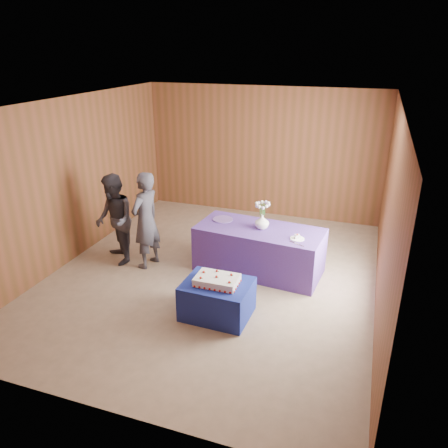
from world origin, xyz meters
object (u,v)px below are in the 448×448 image
at_px(cake_table, 217,299).
at_px(serving_table, 259,250).
at_px(sheet_cake, 217,280).
at_px(guest_left, 146,220).
at_px(guest_right, 115,220).
at_px(vase, 262,222).

bearing_deg(cake_table, serving_table, 83.60).
distance_m(sheet_cake, guest_left, 1.91).
bearing_deg(guest_right, vase, 56.78).
bearing_deg(sheet_cake, guest_right, 155.49).
relative_size(cake_table, vase, 3.88).
height_order(cake_table, guest_right, guest_right).
distance_m(cake_table, serving_table, 1.44).
bearing_deg(guest_right, guest_left, 50.66).
xyz_separation_m(serving_table, guest_left, (-1.81, -0.41, 0.43)).
relative_size(sheet_cake, guest_right, 0.39).
relative_size(serving_table, sheet_cake, 3.35).
xyz_separation_m(guest_left, guest_right, (-0.55, -0.05, -0.04)).
xyz_separation_m(sheet_cake, vase, (0.23, 1.45, 0.31)).
bearing_deg(serving_table, cake_table, -92.92).
height_order(cake_table, sheet_cake, sheet_cake).
relative_size(serving_table, vase, 8.61).
bearing_deg(cake_table, guest_left, 149.71).
bearing_deg(cake_table, vase, 82.62).
height_order(sheet_cake, vase, vase).
xyz_separation_m(cake_table, sheet_cake, (0.00, -0.01, 0.30)).
distance_m(cake_table, vase, 1.58).
bearing_deg(vase, cake_table, -99.41).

